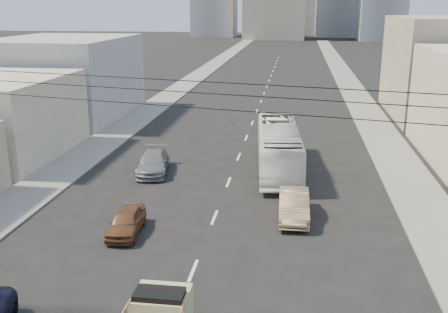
% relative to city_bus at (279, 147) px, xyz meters
% --- Properties ---
extents(sidewalk_left, '(3.50, 180.00, 0.12)m').
position_rel_city_bus_xyz_m(sidewalk_left, '(-14.85, 46.83, -1.56)').
color(sidewalk_left, slate).
rests_on(sidewalk_left, ground).
extents(sidewalk_right, '(3.50, 180.00, 0.12)m').
position_rel_city_bus_xyz_m(sidewalk_right, '(8.65, 46.83, -1.56)').
color(sidewalk_right, slate).
rests_on(sidewalk_right, ground).
extents(lane_dashes, '(0.15, 104.00, 0.01)m').
position_rel_city_bus_xyz_m(lane_dashes, '(-3.10, 29.83, -1.62)').
color(lane_dashes, silver).
rests_on(lane_dashes, ground).
extents(city_bus, '(3.68, 11.84, 3.25)m').
position_rel_city_bus_xyz_m(city_bus, '(0.00, 0.00, 0.00)').
color(city_bus, white).
rests_on(city_bus, ground).
extents(sedan_brown, '(1.77, 3.85, 1.28)m').
position_rel_city_bus_xyz_m(sedan_brown, '(-7.22, -11.78, -0.98)').
color(sedan_brown, brown).
rests_on(sedan_brown, ground).
extents(sedan_tan, '(1.71, 4.59, 1.50)m').
position_rel_city_bus_xyz_m(sedan_tan, '(1.18, -8.64, -0.87)').
color(sedan_tan, '#9C7B5B').
rests_on(sedan_tan, ground).
extents(sedan_grey, '(2.78, 5.20, 1.43)m').
position_rel_city_bus_xyz_m(sedan_grey, '(-8.54, -1.86, -0.91)').
color(sedan_grey, slate).
rests_on(sedan_grey, ground).
extents(overhead_wires, '(23.01, 5.02, 0.72)m').
position_rel_city_bus_xyz_m(overhead_wires, '(-3.10, -21.67, 7.34)').
color(overhead_wires, black).
rests_on(overhead_wires, ground).
extents(bldg_left_far, '(12.00, 16.00, 8.00)m').
position_rel_city_bus_xyz_m(bldg_left_far, '(-22.60, 15.83, 2.38)').
color(bldg_left_far, '#98989B').
rests_on(bldg_left_far, ground).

